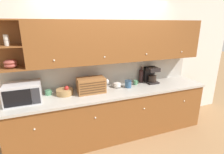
# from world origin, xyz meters

# --- Properties ---
(ground_plane) EXTENTS (24.00, 24.00, 0.00)m
(ground_plane) POSITION_xyz_m (0.00, 0.00, 0.00)
(ground_plane) COLOR #9E754C
(wall_back) EXTENTS (5.99, 0.06, 2.60)m
(wall_back) POSITION_xyz_m (0.00, 0.03, 1.30)
(wall_back) COLOR silver
(wall_back) RESTS_ON ground_plane
(counter_unit) EXTENTS (3.61, 0.68, 0.92)m
(counter_unit) POSITION_xyz_m (0.00, -0.33, 0.46)
(counter_unit) COLOR brown
(counter_unit) RESTS_ON ground_plane
(backsplash_panel) EXTENTS (3.59, 0.01, 0.51)m
(backsplash_panel) POSITION_xyz_m (0.00, -0.01, 1.17)
(backsplash_panel) COLOR #B7B2A8
(backsplash_panel) RESTS_ON counter_unit
(upper_cabinets) EXTENTS (3.59, 0.39, 0.71)m
(upper_cabinets) POSITION_xyz_m (0.17, -0.18, 1.78)
(upper_cabinets) COLOR brown
(upper_cabinets) RESTS_ON backsplash_panel
(microwave) EXTENTS (0.51, 0.39, 0.30)m
(microwave) POSITION_xyz_m (-1.47, -0.29, 1.07)
(microwave) COLOR silver
(microwave) RESTS_ON counter_unit
(mug_blue_second) EXTENTS (0.11, 0.09, 0.09)m
(mug_blue_second) POSITION_xyz_m (-1.11, -0.12, 0.96)
(mug_blue_second) COLOR #4C845B
(mug_blue_second) RESTS_ON counter_unit
(fruit_basket) EXTENTS (0.28, 0.28, 0.16)m
(fruit_basket) POSITION_xyz_m (-0.85, -0.20, 0.97)
(fruit_basket) COLOR #A87F4C
(fruit_basket) RESTS_ON counter_unit
(bread_box) EXTENTS (0.48, 0.26, 0.27)m
(bread_box) POSITION_xyz_m (-0.40, -0.27, 1.05)
(bread_box) COLOR #996033
(bread_box) RESTS_ON counter_unit
(wine_glass) EXTENTS (0.07, 0.07, 0.18)m
(wine_glass) POSITION_xyz_m (-0.07, -0.16, 1.04)
(wine_glass) COLOR silver
(wine_glass) RESTS_ON counter_unit
(bowl_stack_on_counter) EXTENTS (0.17, 0.17, 0.09)m
(bowl_stack_on_counter) POSITION_xyz_m (0.12, -0.18, 0.96)
(bowl_stack_on_counter) COLOR silver
(bowl_stack_on_counter) RESTS_ON counter_unit
(storage_canister) EXTENTS (0.13, 0.13, 0.14)m
(storage_canister) POSITION_xyz_m (0.31, -0.27, 0.98)
(storage_canister) COLOR #33567A
(storage_canister) RESTS_ON counter_unit
(mug) EXTENTS (0.09, 0.08, 0.09)m
(mug) POSITION_xyz_m (0.52, -0.17, 0.96)
(mug) COLOR #4C845B
(mug) RESTS_ON counter_unit
(wine_bottle) EXTENTS (0.09, 0.09, 0.33)m
(wine_bottle) POSITION_xyz_m (0.70, -0.08, 1.07)
(wine_bottle) COLOR black
(wine_bottle) RESTS_ON counter_unit
(coffee_maker) EXTENTS (0.22, 0.25, 0.32)m
(coffee_maker) POSITION_xyz_m (0.88, -0.16, 1.08)
(coffee_maker) COLOR black
(coffee_maker) RESTS_ON counter_unit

